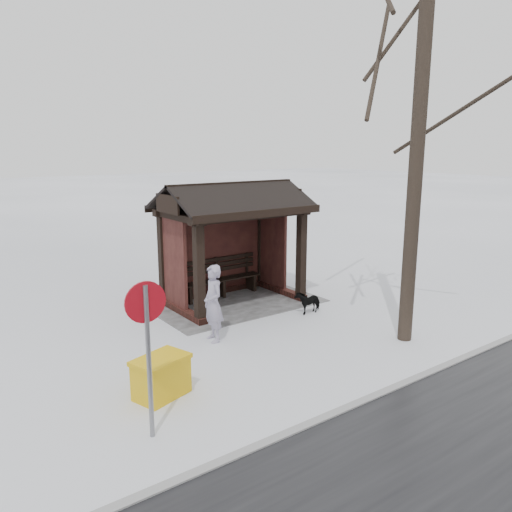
{
  "coord_description": "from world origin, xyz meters",
  "views": [
    {
      "loc": [
        6.79,
        10.3,
        3.94
      ],
      "look_at": [
        -0.14,
        0.8,
        1.35
      ],
      "focal_mm": 35.0,
      "sensor_mm": 36.0,
      "label": 1
    }
  ],
  "objects_px": {
    "grit_bin": "(161,377)",
    "road_sign": "(147,326)",
    "pedestrian": "(213,303)",
    "dog": "(308,302)",
    "bus_shelter": "(229,218)",
    "tree_near": "(426,22)"
  },
  "relations": [
    {
      "from": "bus_shelter",
      "to": "grit_bin",
      "type": "distance_m",
      "value": 5.46
    },
    {
      "from": "dog",
      "to": "road_sign",
      "type": "xyz_separation_m",
      "value": [
        5.29,
        2.67,
        1.34
      ]
    },
    {
      "from": "tree_near",
      "to": "road_sign",
      "type": "distance_m",
      "value": 7.35
    },
    {
      "from": "bus_shelter",
      "to": "road_sign",
      "type": "bearing_deg",
      "value": 46.81
    },
    {
      "from": "pedestrian",
      "to": "road_sign",
      "type": "height_order",
      "value": "road_sign"
    },
    {
      "from": "tree_near",
      "to": "grit_bin",
      "type": "relative_size",
      "value": 8.98
    },
    {
      "from": "bus_shelter",
      "to": "road_sign",
      "type": "height_order",
      "value": "bus_shelter"
    },
    {
      "from": "dog",
      "to": "road_sign",
      "type": "height_order",
      "value": "road_sign"
    },
    {
      "from": "dog",
      "to": "road_sign",
      "type": "bearing_deg",
      "value": -66.09
    },
    {
      "from": "dog",
      "to": "bus_shelter",
      "type": "bearing_deg",
      "value": -154.78
    },
    {
      "from": "road_sign",
      "to": "grit_bin",
      "type": "bearing_deg",
      "value": -120.47
    },
    {
      "from": "pedestrian",
      "to": "dog",
      "type": "bearing_deg",
      "value": 102.23
    },
    {
      "from": "dog",
      "to": "grit_bin",
      "type": "distance_m",
      "value": 4.98
    },
    {
      "from": "grit_bin",
      "to": "dog",
      "type": "bearing_deg",
      "value": -177.69
    },
    {
      "from": "pedestrian",
      "to": "grit_bin",
      "type": "xyz_separation_m",
      "value": [
        1.91,
        1.52,
        -0.47
      ]
    },
    {
      "from": "tree_near",
      "to": "road_sign",
      "type": "xyz_separation_m",
      "value": [
        5.78,
        0.2,
        -4.54
      ]
    },
    {
      "from": "dog",
      "to": "road_sign",
      "type": "distance_m",
      "value": 6.07
    },
    {
      "from": "road_sign",
      "to": "dog",
      "type": "bearing_deg",
      "value": -151.16
    },
    {
      "from": "pedestrian",
      "to": "grit_bin",
      "type": "bearing_deg",
      "value": -43.08
    },
    {
      "from": "grit_bin",
      "to": "road_sign",
      "type": "relative_size",
      "value": 0.45
    },
    {
      "from": "bus_shelter",
      "to": "pedestrian",
      "type": "bearing_deg",
      "value": 49.73
    },
    {
      "from": "dog",
      "to": "pedestrian",
      "type": "bearing_deg",
      "value": -88.92
    }
  ]
}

